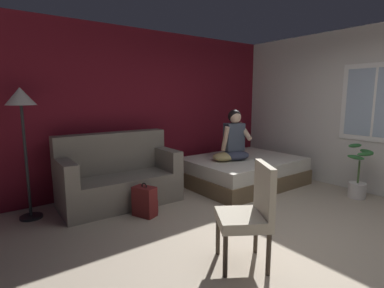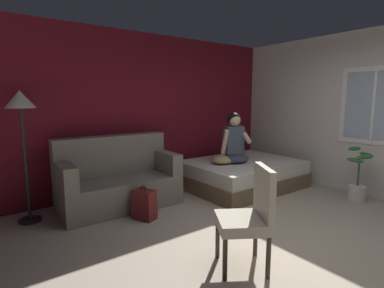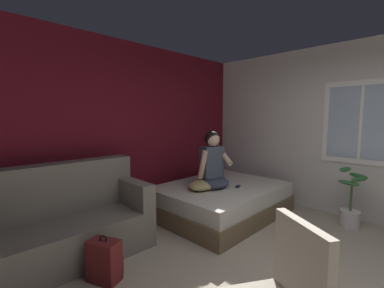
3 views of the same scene
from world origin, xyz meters
TOP-DOWN VIEW (x-y plane):
  - wall_back_accent at (0.00, 3.06)m, footprint 9.82×0.16m
  - bed at (1.14, 2.00)m, footprint 2.01×1.53m
  - couch at (-1.07, 2.42)m, footprint 1.72×0.86m
  - person_seated at (0.92, 2.01)m, footprint 0.61×0.56m
  - backpack at (-0.99, 1.74)m, footprint 0.32×0.35m
  - throw_pillow at (0.72, 2.05)m, footprint 0.55×0.46m
  - cell_phone at (1.23, 1.75)m, footprint 0.16×0.12m
  - potted_plant at (2.03, 0.38)m, footprint 0.39×0.37m

SIDE VIEW (x-z plane):
  - backpack at x=-0.99m, z-range -0.04..0.42m
  - bed at x=1.14m, z-range 0.00..0.48m
  - potted_plant at x=2.03m, z-range -0.12..0.73m
  - couch at x=-1.07m, z-range -0.13..0.91m
  - cell_phone at x=1.23m, z-range 0.48..0.49m
  - throw_pillow at x=0.72m, z-range 0.48..0.62m
  - person_seated at x=0.92m, z-range 0.40..1.27m
  - wall_back_accent at x=0.00m, z-range 0.00..2.70m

